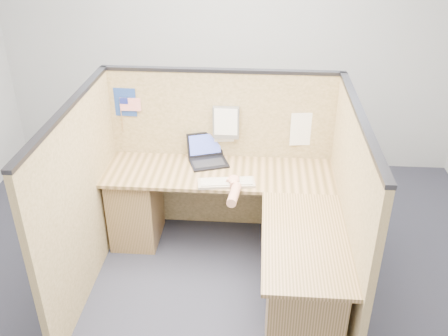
# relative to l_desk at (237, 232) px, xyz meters

# --- Properties ---
(floor) EXTENTS (5.00, 5.00, 0.00)m
(floor) POSITION_rel_l_desk_xyz_m (-0.18, -0.29, -0.39)
(floor) COLOR black
(floor) RESTS_ON ground
(wall_back) EXTENTS (5.00, 0.00, 5.00)m
(wall_back) POSITION_rel_l_desk_xyz_m (-0.18, 1.96, 1.01)
(wall_back) COLOR #A6A8AC
(wall_back) RESTS_ON floor
(cubicle_partitions) EXTENTS (2.06, 1.83, 1.53)m
(cubicle_partitions) POSITION_rel_l_desk_xyz_m (-0.18, 0.14, 0.38)
(cubicle_partitions) COLOR brown
(cubicle_partitions) RESTS_ON floor
(l_desk) EXTENTS (1.95, 1.75, 0.73)m
(l_desk) POSITION_rel_l_desk_xyz_m (0.00, 0.00, 0.00)
(l_desk) COLOR brown
(l_desk) RESTS_ON floor
(laptop) EXTENTS (0.38, 0.40, 0.23)m
(laptop) POSITION_rel_l_desk_xyz_m (-0.28, 0.58, 0.39)
(laptop) COLOR black
(laptop) RESTS_ON l_desk
(keyboard) EXTENTS (0.48, 0.22, 0.03)m
(keyboard) POSITION_rel_l_desk_xyz_m (-0.11, 0.19, 0.35)
(keyboard) COLOR gray
(keyboard) RESTS_ON l_desk
(mouse) EXTENTS (0.13, 0.10, 0.05)m
(mouse) POSITION_rel_l_desk_xyz_m (-0.04, 0.19, 0.36)
(mouse) COLOR silver
(mouse) RESTS_ON l_desk
(hand_forearm) EXTENTS (0.12, 0.41, 0.09)m
(hand_forearm) POSITION_rel_l_desk_xyz_m (-0.03, 0.04, 0.38)
(hand_forearm) COLOR tan
(hand_forearm) RESTS_ON l_desk
(blue_poster) EXTENTS (0.19, 0.01, 0.26)m
(blue_poster) POSITION_rel_l_desk_xyz_m (-1.02, 0.68, 0.83)
(blue_poster) COLOR navy
(blue_poster) RESTS_ON cubicle_partitions
(american_flag) EXTENTS (0.19, 0.01, 0.32)m
(american_flag) POSITION_rel_l_desk_xyz_m (-0.99, 0.67, 0.80)
(american_flag) COLOR olive
(american_flag) RESTS_ON cubicle_partitions
(file_holder) EXTENTS (0.23, 0.05, 0.29)m
(file_holder) POSITION_rel_l_desk_xyz_m (-0.14, 0.66, 0.68)
(file_holder) COLOR slate
(file_holder) RESTS_ON cubicle_partitions
(paper_left) EXTENTS (0.23, 0.04, 0.30)m
(paper_left) POSITION_rel_l_desk_xyz_m (-0.13, 0.68, 0.63)
(paper_left) COLOR white
(paper_left) RESTS_ON cubicle_partitions
(paper_right) EXTENTS (0.24, 0.04, 0.30)m
(paper_right) POSITION_rel_l_desk_xyz_m (0.53, 0.68, 0.62)
(paper_right) COLOR white
(paper_right) RESTS_ON cubicle_partitions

